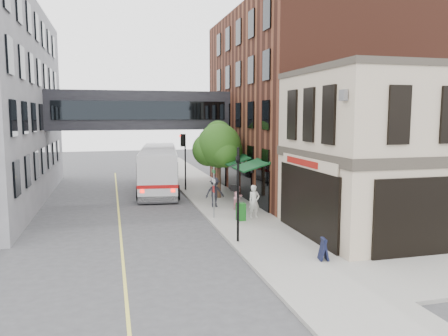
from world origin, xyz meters
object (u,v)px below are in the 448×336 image
pedestrian_b (238,197)px  sandwich_board (324,249)px  pedestrian_a (254,202)px  newspaper_box (241,212)px  bus (159,167)px  pedestrian_c (215,192)px

pedestrian_b → sandwich_board: bearing=-116.6°
pedestrian_a → newspaper_box: (-0.94, -0.43, -0.47)m
bus → pedestrian_c: 8.97m
pedestrian_a → pedestrian_b: (-0.21, 2.61, -0.21)m
bus → sandwich_board: (4.64, -19.93, -1.30)m
bus → newspaper_box: bus is taller
pedestrian_a → pedestrian_c: size_ratio=1.00×
bus → pedestrian_b: bearing=-66.9°
pedestrian_a → pedestrian_b: 2.62m
pedestrian_c → newspaper_box: (0.60, -3.98, -0.47)m
bus → pedestrian_a: (4.23, -12.06, -0.79)m
bus → sandwich_board: bus is taller
bus → pedestrian_a: bus is taller
bus → pedestrian_c: size_ratio=6.66×
pedestrian_a → pedestrian_c: 3.86m
pedestrian_a → bus: bearing=97.7°
pedestrian_a → newspaper_box: size_ratio=1.94×
sandwich_board → pedestrian_b: bearing=104.2°
pedestrian_a → sandwich_board: (0.41, -7.86, -0.51)m
bus → newspaper_box: size_ratio=12.93×
newspaper_box → sandwich_board: 7.55m
pedestrian_c → sandwich_board: 11.58m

